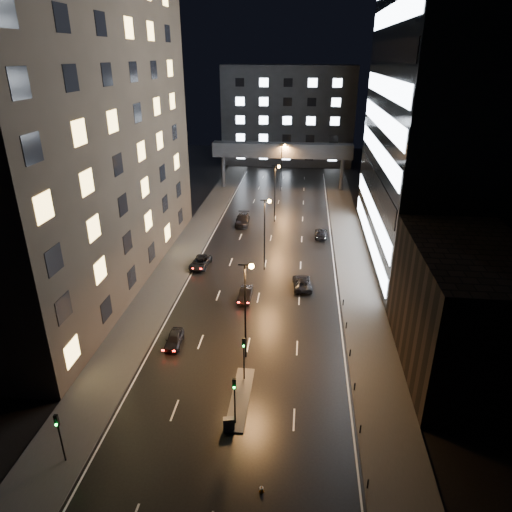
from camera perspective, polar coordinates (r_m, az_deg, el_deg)
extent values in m
plane|color=black|center=(74.19, 1.87, 2.26)|extent=(160.00, 160.00, 0.00)
cube|color=#383533|center=(71.54, -8.47, 1.22)|extent=(5.00, 110.00, 0.15)
cube|color=#383533|center=(69.77, 11.84, 0.36)|extent=(5.00, 110.00, 0.15)
cube|color=#2D2319|center=(59.97, -21.98, 15.23)|extent=(15.00, 48.00, 40.00)
cube|color=black|center=(45.92, 24.57, -6.16)|extent=(10.00, 18.00, 12.00)
cube|color=black|center=(67.99, 24.51, 17.82)|extent=(20.00, 36.00, 45.00)
cube|color=#333335|center=(127.76, 4.06, 17.16)|extent=(34.00, 14.00, 25.00)
cube|color=#333335|center=(100.69, 3.30, 13.07)|extent=(30.00, 3.00, 3.00)
cylinder|color=#333335|center=(103.20, -4.11, 10.48)|extent=(0.80, 0.80, 7.00)
cylinder|color=#333335|center=(101.94, 10.66, 9.96)|extent=(0.80, 0.80, 7.00)
cube|color=#383533|center=(41.38, -1.96, -17.31)|extent=(1.60, 8.00, 0.15)
cylinder|color=black|center=(42.15, -1.51, -13.21)|extent=(0.12, 0.12, 3.50)
cube|color=black|center=(40.86, -1.55, -10.75)|extent=(0.28, 0.22, 0.90)
sphere|color=#0CFF33|center=(40.91, -1.57, -11.19)|extent=(0.18, 0.18, 0.18)
cylinder|color=black|center=(37.95, -2.66, -18.19)|extent=(0.12, 0.12, 3.50)
cube|color=black|center=(36.52, -2.73, -15.63)|extent=(0.28, 0.22, 0.90)
sphere|color=#0CFF33|center=(36.59, -2.76, -16.10)|extent=(0.18, 0.18, 0.18)
cylinder|color=black|center=(38.01, -23.10, -20.78)|extent=(0.12, 0.12, 3.50)
cube|color=black|center=(36.57, -23.68, -18.29)|extent=(0.28, 0.22, 0.90)
sphere|color=#0CFF33|center=(36.66, -23.71, -18.75)|extent=(0.18, 0.18, 0.18)
cylinder|color=black|center=(35.62, 13.79, -26.01)|extent=(0.12, 0.12, 0.90)
cylinder|color=black|center=(39.01, 12.91, -20.41)|extent=(0.12, 0.12, 0.90)
cylinder|color=black|center=(42.71, 12.22, -15.75)|extent=(0.12, 0.12, 0.90)
cylinder|color=black|center=(46.66, 11.67, -11.85)|extent=(0.12, 0.12, 0.90)
cylinder|color=black|center=(50.80, 11.22, -8.57)|extent=(0.12, 0.12, 0.90)
cylinder|color=black|center=(55.08, 10.85, -5.79)|extent=(0.12, 0.12, 0.90)
cylinder|color=black|center=(43.32, -1.34, -7.13)|extent=(0.18, 0.18, 10.00)
cylinder|color=black|center=(40.97, -1.41, -1.13)|extent=(1.20, 0.12, 0.12)
sphere|color=#FF9E38|center=(40.94, -0.58, -1.29)|extent=(0.50, 0.50, 0.50)
cylinder|color=black|center=(61.23, 1.07, 2.50)|extent=(0.18, 0.18, 10.00)
cylinder|color=black|center=(59.59, 1.10, 6.98)|extent=(1.20, 0.12, 0.12)
sphere|color=#FF9E38|center=(59.57, 1.68, 6.87)|extent=(0.50, 0.50, 0.50)
cylinder|color=black|center=(80.13, 2.37, 7.69)|extent=(0.18, 0.18, 10.00)
cylinder|color=black|center=(78.88, 2.43, 11.18)|extent=(1.20, 0.12, 0.12)
sphere|color=#FF9E38|center=(78.87, 2.87, 11.09)|extent=(0.50, 0.50, 0.50)
cylinder|color=black|center=(99.46, 3.19, 10.88)|extent=(0.18, 0.18, 10.00)
cylinder|color=black|center=(98.46, 3.25, 13.71)|extent=(1.20, 0.12, 0.12)
sphere|color=#FF9E38|center=(98.45, 3.61, 13.65)|extent=(0.50, 0.50, 0.50)
imported|color=black|center=(48.13, -10.19, -10.19)|extent=(1.75, 3.89, 1.30)
imported|color=black|center=(55.49, -1.32, -4.81)|extent=(1.48, 4.15, 1.36)
imported|color=black|center=(64.23, -6.99, -0.81)|extent=(2.67, 5.05, 1.35)
imported|color=black|center=(80.08, -1.70, 4.55)|extent=(2.49, 5.73, 1.64)
imported|color=black|center=(58.53, 5.78, -3.33)|extent=(2.69, 5.02, 1.34)
imported|color=black|center=(75.01, 8.13, 2.83)|extent=(2.04, 4.71, 1.35)
cube|color=#4B4B4D|center=(38.33, -3.42, -20.18)|extent=(0.96, 0.62, 1.08)
cone|color=orange|center=(39.01, -2.99, -20.02)|extent=(0.35, 0.35, 0.57)
cone|color=orange|center=(34.82, 0.69, -27.07)|extent=(0.43, 0.43, 0.54)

